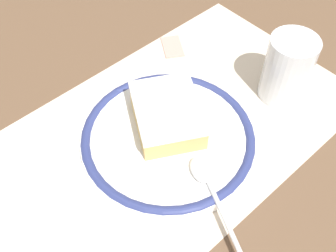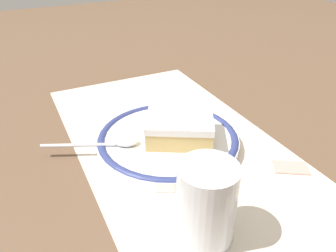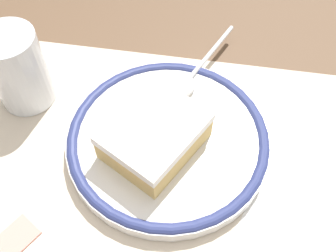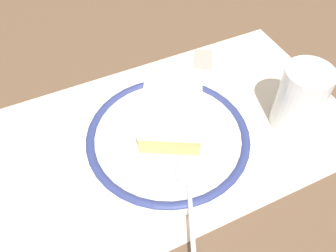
{
  "view_description": "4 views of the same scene",
  "coord_description": "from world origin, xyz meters",
  "px_view_note": "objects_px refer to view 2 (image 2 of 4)",
  "views": [
    {
      "loc": [
        -0.2,
        -0.25,
        0.44
      ],
      "look_at": [
        0.01,
        -0.01,
        0.04
      ],
      "focal_mm": 44.04,
      "sensor_mm": 36.0,
      "label": 1
    },
    {
      "loc": [
        0.41,
        -0.21,
        0.3
      ],
      "look_at": [
        0.01,
        -0.01,
        0.04
      ],
      "focal_mm": 35.66,
      "sensor_mm": 36.0,
      "label": 2
    },
    {
      "loc": [
        -0.03,
        0.22,
        0.38
      ],
      "look_at": [
        0.01,
        -0.01,
        0.04
      ],
      "focal_mm": 41.7,
      "sensor_mm": 36.0,
      "label": 3
    },
    {
      "loc": [
        -0.12,
        -0.29,
        0.4
      ],
      "look_at": [
        0.01,
        -0.01,
        0.04
      ],
      "focal_mm": 38.19,
      "sensor_mm": 36.0,
      "label": 4
    }
  ],
  "objects_px": {
    "plate": "(168,140)",
    "napkin": "(163,99)",
    "cake_slice": "(178,128)",
    "cup": "(206,206)",
    "spoon": "(114,143)",
    "sugar_packet": "(291,166)"
  },
  "relations": [
    {
      "from": "plate",
      "to": "cake_slice",
      "type": "height_order",
      "value": "cake_slice"
    },
    {
      "from": "cake_slice",
      "to": "napkin",
      "type": "height_order",
      "value": "cake_slice"
    },
    {
      "from": "spoon",
      "to": "cup",
      "type": "relative_size",
      "value": 1.49
    },
    {
      "from": "plate",
      "to": "napkin",
      "type": "distance_m",
      "value": 0.16
    },
    {
      "from": "sugar_packet",
      "to": "cup",
      "type": "bearing_deg",
      "value": -74.77
    },
    {
      "from": "plate",
      "to": "cake_slice",
      "type": "relative_size",
      "value": 1.76
    },
    {
      "from": "napkin",
      "to": "spoon",
      "type": "bearing_deg",
      "value": -46.85
    },
    {
      "from": "spoon",
      "to": "cake_slice",
      "type": "bearing_deg",
      "value": 75.95
    },
    {
      "from": "sugar_packet",
      "to": "spoon",
      "type": "bearing_deg",
      "value": -123.21
    },
    {
      "from": "napkin",
      "to": "sugar_packet",
      "type": "bearing_deg",
      "value": 14.51
    },
    {
      "from": "plate",
      "to": "spoon",
      "type": "height_order",
      "value": "spoon"
    },
    {
      "from": "cake_slice",
      "to": "napkin",
      "type": "bearing_deg",
      "value": 162.61
    },
    {
      "from": "plate",
      "to": "cake_slice",
      "type": "distance_m",
      "value": 0.03
    },
    {
      "from": "cake_slice",
      "to": "spoon",
      "type": "height_order",
      "value": "cake_slice"
    },
    {
      "from": "spoon",
      "to": "plate",
      "type": "bearing_deg",
      "value": 81.73
    },
    {
      "from": "sugar_packet",
      "to": "plate",
      "type": "bearing_deg",
      "value": -134.28
    },
    {
      "from": "cake_slice",
      "to": "cup",
      "type": "relative_size",
      "value": 1.33
    },
    {
      "from": "plate",
      "to": "napkin",
      "type": "height_order",
      "value": "plate"
    },
    {
      "from": "napkin",
      "to": "cake_slice",
      "type": "bearing_deg",
      "value": -17.39
    },
    {
      "from": "spoon",
      "to": "sugar_packet",
      "type": "height_order",
      "value": "spoon"
    },
    {
      "from": "napkin",
      "to": "cup",
      "type": "bearing_deg",
      "value": -17.52
    },
    {
      "from": "plate",
      "to": "sugar_packet",
      "type": "bearing_deg",
      "value": 45.72
    }
  ]
}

